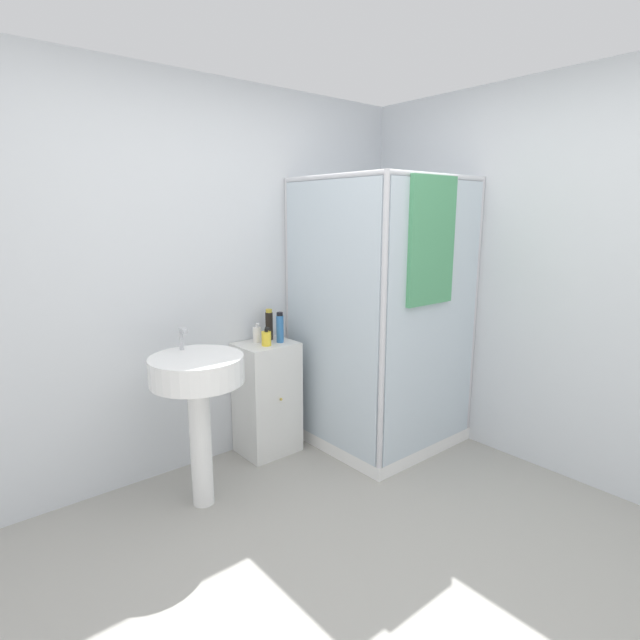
{
  "coord_description": "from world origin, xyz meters",
  "views": [
    {
      "loc": [
        -1.44,
        -1.28,
        1.66
      ],
      "look_at": [
        0.54,
        1.1,
        1.0
      ],
      "focal_mm": 28.0,
      "sensor_mm": 36.0,
      "label": 1
    }
  ],
  "objects": [
    {
      "name": "ground_plane",
      "position": [
        0.0,
        0.0,
        0.0
      ],
      "size": [
        12.0,
        12.0,
        0.0
      ],
      "primitive_type": "plane",
      "color": "#9E9B93"
    },
    {
      "name": "sink",
      "position": [
        -0.27,
        1.19,
        0.72
      ],
      "size": [
        0.52,
        0.52,
        1.03
      ],
      "color": "white",
      "rests_on": "ground_plane"
    },
    {
      "name": "vanity_cabinet",
      "position": [
        0.4,
        1.5,
        0.4
      ],
      "size": [
        0.39,
        0.34,
        0.79
      ],
      "color": "silver",
      "rests_on": "ground_plane"
    },
    {
      "name": "soap_dispenser",
      "position": [
        0.37,
        1.45,
        0.85
      ],
      "size": [
        0.06,
        0.07,
        0.13
      ],
      "color": "yellow",
      "rests_on": "vanity_cabinet"
    },
    {
      "name": "lotion_bottle_white",
      "position": [
        0.37,
        1.56,
        0.85
      ],
      "size": [
        0.06,
        0.06,
        0.14
      ],
      "color": "white",
      "rests_on": "vanity_cabinet"
    },
    {
      "name": "wall_right",
      "position": [
        1.7,
        0.0,
        1.25
      ],
      "size": [
        0.06,
        6.4,
        2.5
      ],
      "primitive_type": "cube",
      "color": "silver",
      "rests_on": "ground_plane"
    },
    {
      "name": "wall_back",
      "position": [
        0.0,
        1.7,
        1.25
      ],
      "size": [
        6.4,
        0.06,
        2.5
      ],
      "primitive_type": "cube",
      "color": "silver",
      "rests_on": "ground_plane"
    },
    {
      "name": "shampoo_bottle_blue",
      "position": [
        0.49,
        1.46,
        0.9
      ],
      "size": [
        0.05,
        0.05,
        0.21
      ],
      "color": "#2D66A3",
      "rests_on": "vanity_cabinet"
    },
    {
      "name": "shampoo_bottle_tall_black",
      "position": [
        0.48,
        1.57,
        0.9
      ],
      "size": [
        0.05,
        0.05,
        0.22
      ],
      "color": "black",
      "rests_on": "vanity_cabinet"
    },
    {
      "name": "shower_enclosure",
      "position": [
        1.11,
        1.09,
        0.51
      ],
      "size": [
        0.98,
        1.01,
        1.91
      ],
      "color": "white",
      "rests_on": "ground_plane"
    }
  ]
}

